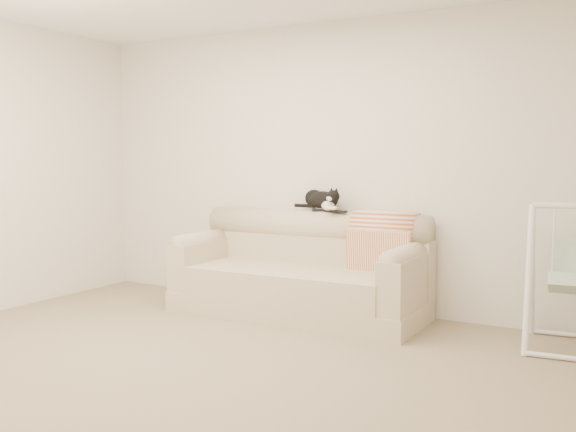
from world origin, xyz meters
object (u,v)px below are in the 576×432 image
object	(u,v)px
tuxedo_cat	(322,200)
sofa	(302,274)
baby_swing	(575,277)
remote_b	(338,211)
remote_a	(322,210)

from	to	relation	value
tuxedo_cat	sofa	bearing A→B (deg)	-103.81
sofa	tuxedo_cat	distance (m)	0.70
tuxedo_cat	baby_swing	distance (m)	2.21
sofa	tuxedo_cat	xyz separation A→B (m)	(0.07, 0.26, 0.65)
remote_b	tuxedo_cat	bearing A→B (deg)	162.17
remote_b	sofa	bearing A→B (deg)	-142.07
remote_b	tuxedo_cat	world-z (taller)	tuxedo_cat
remote_a	tuxedo_cat	distance (m)	0.09
remote_a	remote_b	size ratio (longest dim) A/B	1.06
baby_swing	remote_a	bearing A→B (deg)	173.21
remote_a	baby_swing	xyz separation A→B (m)	(2.13, -0.25, -0.38)
sofa	remote_a	bearing A→B (deg)	72.26
remote_a	baby_swing	world-z (taller)	baby_swing
sofa	baby_swing	xyz separation A→B (m)	(2.21, -0.01, 0.18)
remote_b	tuxedo_cat	distance (m)	0.22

